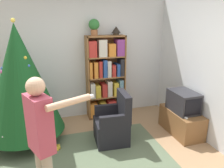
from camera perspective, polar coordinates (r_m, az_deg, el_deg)
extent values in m
cube|color=silver|center=(4.78, -8.47, 6.52)|extent=(8.00, 0.10, 2.60)
cube|color=#56664C|center=(3.52, -6.61, -20.96)|extent=(2.72, 2.13, 0.01)
cube|color=brown|center=(4.68, -6.40, 1.33)|extent=(0.03, 0.30, 1.80)
cube|color=brown|center=(4.89, 2.90, 2.12)|extent=(0.03, 0.30, 1.80)
cube|color=brown|center=(4.61, -1.74, 12.40)|extent=(0.84, 0.30, 0.03)
cube|color=brown|center=(4.90, -2.11, 2.17)|extent=(0.84, 0.01, 1.80)
cube|color=brown|center=(5.07, -1.56, -7.78)|extent=(0.81, 0.30, 0.03)
cube|color=orange|center=(4.89, -4.95, -6.62)|extent=(0.16, 0.22, 0.31)
cube|color=gold|center=(4.95, -2.51, -6.31)|extent=(0.13, 0.24, 0.30)
cube|color=#B22D28|center=(4.99, -0.20, -6.00)|extent=(0.17, 0.21, 0.32)
cube|color=orange|center=(5.06, 1.73, -5.78)|extent=(0.12, 0.25, 0.30)
cube|color=brown|center=(4.90, -1.60, -3.08)|extent=(0.81, 0.30, 0.03)
cube|color=beige|center=(4.73, -5.23, -1.64)|extent=(0.10, 0.21, 0.32)
cube|color=gold|center=(4.79, -3.92, -1.71)|extent=(0.11, 0.28, 0.27)
cube|color=#B22D28|center=(4.82, -2.22, -1.47)|extent=(0.11, 0.27, 0.28)
cube|color=beige|center=(4.83, -0.88, -1.05)|extent=(0.10, 0.25, 0.34)
cube|color=gold|center=(4.88, 0.76, -1.16)|extent=(0.10, 0.25, 0.29)
cube|color=#5B899E|center=(4.92, 2.06, -0.69)|extent=(0.09, 0.27, 0.35)
cube|color=brown|center=(4.76, -1.65, 1.91)|extent=(0.81, 0.30, 0.03)
cube|color=orange|center=(4.61, -5.75, 3.67)|extent=(0.06, 0.24, 0.34)
cube|color=orange|center=(4.62, -4.40, 3.73)|extent=(0.08, 0.22, 0.34)
cube|color=#B22D28|center=(4.67, -3.30, 3.98)|extent=(0.07, 0.28, 0.35)
cube|color=#284C93|center=(4.67, -2.07, 4.17)|extent=(0.08, 0.24, 0.37)
cube|color=beige|center=(4.71, -1.07, 4.11)|extent=(0.08, 0.27, 0.35)
cube|color=#B22D28|center=(4.75, 0.16, 3.62)|extent=(0.08, 0.25, 0.25)
cube|color=#284C93|center=(4.79, 1.27, 3.83)|extent=(0.07, 0.28, 0.26)
cube|color=#232328|center=(4.80, 2.26, 4.50)|extent=(0.08, 0.27, 0.37)
cube|color=brown|center=(4.67, -1.69, 7.16)|extent=(0.81, 0.30, 0.03)
cube|color=#B22D28|center=(4.56, -5.32, 9.14)|extent=(0.16, 0.28, 0.33)
cube|color=beige|center=(4.60, -2.72, 9.40)|extent=(0.17, 0.28, 0.35)
cube|color=orange|center=(4.64, -0.23, 8.94)|extent=(0.15, 0.22, 0.26)
cube|color=#843889|center=(4.71, 1.88, 9.54)|extent=(0.16, 0.26, 0.34)
cube|color=brown|center=(4.48, 17.63, -9.38)|extent=(0.46, 0.91, 0.46)
cube|color=#28282D|center=(4.31, 18.13, -4.34)|extent=(0.41, 0.58, 0.39)
cube|color=black|center=(4.10, 20.48, -5.73)|extent=(0.33, 0.01, 0.30)
cube|color=white|center=(4.10, 18.51, -8.25)|extent=(0.04, 0.12, 0.02)
cylinder|color=#4C3323|center=(4.38, -21.08, -13.00)|extent=(0.36, 0.36, 0.10)
cylinder|color=brown|center=(4.33, -21.24, -11.73)|extent=(0.08, 0.08, 0.12)
cone|color=#14471E|center=(3.97, -22.77, 0.99)|extent=(1.34, 1.34, 1.87)
sphere|color=#335BB2|center=(3.74, -20.95, 4.46)|extent=(0.05, 0.05, 0.05)
sphere|color=gold|center=(3.74, -21.76, 6.39)|extent=(0.06, 0.06, 0.06)
sphere|color=gold|center=(4.24, -25.72, 0.78)|extent=(0.07, 0.07, 0.07)
sphere|color=silver|center=(3.82, -26.46, -12.22)|extent=(0.06, 0.06, 0.06)
sphere|color=red|center=(4.34, -25.34, -0.69)|extent=(0.04, 0.04, 0.04)
sphere|color=#B74C93|center=(3.88, -26.75, 2.82)|extent=(0.06, 0.06, 0.06)
sphere|color=#335BB2|center=(3.90, -26.66, 3.64)|extent=(0.06, 0.06, 0.06)
sphere|color=#E5CC4C|center=(3.84, -24.48, 14.93)|extent=(0.07, 0.07, 0.07)
cube|color=black|center=(4.00, -0.24, -12.15)|extent=(0.60, 0.60, 0.42)
cube|color=black|center=(3.85, 3.11, -5.76)|extent=(0.16, 0.57, 0.50)
cube|color=black|center=(4.07, -1.01, -6.72)|extent=(0.51, 0.12, 0.20)
cube|color=black|center=(3.65, 0.62, -9.70)|extent=(0.51, 0.12, 0.20)
cube|color=#AD4256|center=(2.38, -18.41, -9.85)|extent=(0.29, 0.37, 0.61)
cylinder|color=#DBAD89|center=(2.56, -20.13, -8.79)|extent=(0.07, 0.07, 0.49)
cylinder|color=#DBAD89|center=(2.21, -11.19, -4.72)|extent=(0.47, 0.25, 0.07)
cube|color=white|center=(2.33, -6.08, -3.33)|extent=(0.12, 0.08, 0.03)
sphere|color=#DBAD89|center=(2.23, -19.37, -0.61)|extent=(0.19, 0.19, 0.19)
cylinder|color=#935B38|center=(4.55, -4.66, 13.23)|extent=(0.14, 0.14, 0.12)
sphere|color=#2D7033|center=(4.54, -4.71, 15.23)|extent=(0.22, 0.22, 0.22)
cylinder|color=#473828|center=(4.68, 1.09, 12.90)|extent=(0.12, 0.12, 0.04)
cone|color=black|center=(4.67, 1.09, 14.00)|extent=(0.20, 0.20, 0.14)
cube|color=gold|center=(4.00, -14.81, -16.09)|extent=(0.14, 0.13, 0.03)
cube|color=gold|center=(3.98, -14.77, -15.68)|extent=(0.19, 0.11, 0.03)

